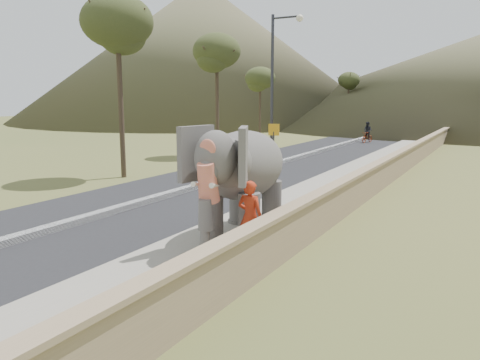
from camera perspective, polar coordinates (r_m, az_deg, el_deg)
name	(u,v)px	position (r m, az deg, el deg)	size (l,w,h in m)	color
ground	(238,241)	(12.61, -0.29, -7.39)	(160.00, 160.00, 0.00)	olive
road	(250,173)	(23.51, 1.19, 0.86)	(7.00, 120.00, 0.03)	black
median	(250,171)	(23.49, 1.19, 1.09)	(0.35, 120.00, 0.22)	black
walkway	(347,180)	(21.62, 12.95, -0.05)	(3.00, 120.00, 0.15)	#9E9687
parapet	(385,173)	(21.15, 17.29, 0.83)	(0.30, 120.00, 1.10)	tan
lamppost	(277,76)	(25.30, 4.59, 12.53)	(1.76, 0.36, 8.00)	#313136
signboard	(274,138)	(24.60, 4.14, 5.08)	(0.60, 0.08, 2.40)	#2D2D33
hill_left	(202,52)	(79.17, -4.64, 15.31)	(60.00, 60.00, 22.00)	brown
elephant_and_man	(244,180)	(12.47, 0.45, -0.02)	(2.53, 4.26, 2.92)	#66625D
motorcyclist	(368,135)	(40.56, 15.28, 5.34)	(0.93, 1.80, 1.75)	maroon
trees	(462,97)	(37.23, 25.46, 9.16)	(47.49, 44.15, 8.86)	#473828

